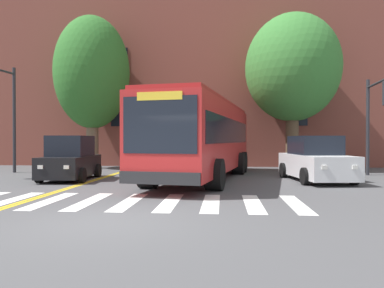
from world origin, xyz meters
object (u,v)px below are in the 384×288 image
(city_bus, at_px, (204,137))
(street_tree_curbside_large, at_px, (292,68))
(traffic_light_near_corner, at_px, (376,109))
(street_tree_curbside_small, at_px, (92,73))
(car_black_near_lane, at_px, (71,160))
(car_white_far_lane, at_px, (315,160))

(city_bus, relative_size, street_tree_curbside_large, 1.33)
(city_bus, distance_m, traffic_light_near_corner, 7.84)
(street_tree_curbside_small, bearing_deg, car_black_near_lane, -77.75)
(car_black_near_lane, distance_m, street_tree_curbside_small, 8.12)
(city_bus, height_order, traffic_light_near_corner, traffic_light_near_corner)
(street_tree_curbside_large, relative_size, street_tree_curbside_small, 0.97)
(car_white_far_lane, xyz_separation_m, street_tree_curbside_large, (0.06, 5.82, 4.92))
(car_white_far_lane, height_order, street_tree_curbside_large, street_tree_curbside_large)
(car_black_near_lane, height_order, street_tree_curbside_small, street_tree_curbside_small)
(car_black_near_lane, bearing_deg, street_tree_curbside_large, 31.59)
(car_white_far_lane, height_order, traffic_light_near_corner, traffic_light_near_corner)
(car_white_far_lane, bearing_deg, street_tree_curbside_small, 153.27)
(city_bus, relative_size, car_white_far_lane, 2.47)
(car_black_near_lane, distance_m, traffic_light_near_corner, 13.59)
(city_bus, xyz_separation_m, car_white_far_lane, (4.65, -0.35, -0.96))
(car_black_near_lane, relative_size, street_tree_curbside_small, 0.42)
(car_black_near_lane, xyz_separation_m, street_tree_curbside_small, (-1.38, 6.38, 4.83))
(city_bus, xyz_separation_m, street_tree_curbside_large, (4.71, 5.47, 3.95))
(car_white_far_lane, bearing_deg, traffic_light_near_corner, 26.74)
(car_white_far_lane, distance_m, street_tree_curbside_small, 13.90)
(city_bus, height_order, car_white_far_lane, city_bus)
(car_white_far_lane, xyz_separation_m, street_tree_curbside_small, (-11.64, 5.86, 4.84))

